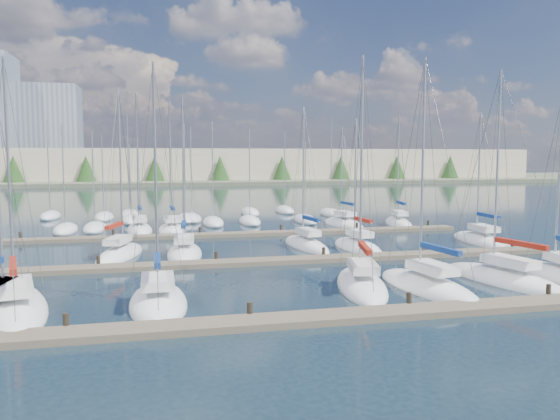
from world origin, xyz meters
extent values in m
plane|color=#1C2C38|center=(0.00, 60.00, 0.00)|extent=(400.00, 400.00, 0.00)
cube|color=#6B5E4C|center=(0.00, 2.00, 0.15)|extent=(44.00, 1.80, 0.35)
cylinder|color=#2D261C|center=(-12.00, 2.90, 0.30)|extent=(0.26, 0.26, 1.10)
cylinder|color=#2D261C|center=(-4.00, 2.90, 0.30)|extent=(0.26, 0.26, 1.10)
cylinder|color=#2D261C|center=(4.00, 2.90, 0.30)|extent=(0.26, 0.26, 1.10)
cylinder|color=#2D261C|center=(12.00, 2.90, 0.30)|extent=(0.26, 0.26, 1.10)
cube|color=#6B5E4C|center=(0.00, 16.00, 0.15)|extent=(44.00, 1.80, 0.35)
cylinder|color=#2D261C|center=(-12.00, 16.90, 0.30)|extent=(0.26, 0.26, 1.10)
cylinder|color=#2D261C|center=(-4.00, 16.90, 0.30)|extent=(0.26, 0.26, 1.10)
cylinder|color=#2D261C|center=(4.00, 16.90, 0.30)|extent=(0.26, 0.26, 1.10)
cylinder|color=#2D261C|center=(12.00, 16.90, 0.30)|extent=(0.26, 0.26, 1.10)
cylinder|color=#2D261C|center=(20.00, 16.90, 0.30)|extent=(0.26, 0.26, 1.10)
cube|color=#6B5E4C|center=(0.00, 30.00, 0.15)|extent=(44.00, 1.80, 0.35)
cylinder|color=#2D261C|center=(-20.00, 30.90, 0.30)|extent=(0.26, 0.26, 1.10)
cylinder|color=#2D261C|center=(-12.00, 30.90, 0.30)|extent=(0.26, 0.26, 1.10)
cylinder|color=#2D261C|center=(-4.00, 30.90, 0.30)|extent=(0.26, 0.26, 1.10)
cylinder|color=#2D261C|center=(4.00, 30.90, 0.30)|extent=(0.26, 0.26, 1.10)
cylinder|color=#2D261C|center=(12.00, 30.90, 0.30)|extent=(0.26, 0.26, 1.10)
cylinder|color=#2D261C|center=(20.00, 30.90, 0.30)|extent=(0.26, 0.26, 1.10)
ellipsoid|color=white|center=(-6.52, 34.28, 0.05)|extent=(2.97, 7.50, 1.60)
cube|color=silver|center=(-6.51, 33.91, 1.35)|extent=(1.58, 2.65, 0.50)
cylinder|color=#9EA0A5|center=(-6.55, 34.87, 7.15)|extent=(0.14, 0.14, 12.10)
cylinder|color=#9EA0A5|center=(-6.49, 33.32, 2.40)|extent=(0.22, 3.11, 0.10)
cube|color=navy|center=(-6.49, 33.32, 2.52)|extent=(0.41, 2.87, 0.30)
ellipsoid|color=white|center=(8.01, 20.35, 0.05)|extent=(3.03, 7.58, 1.60)
cube|color=silver|center=(8.04, 19.98, 1.35)|extent=(1.54, 2.69, 0.50)
cylinder|color=#9EA0A5|center=(7.96, 20.94, 5.90)|extent=(0.14, 0.14, 9.60)
cylinder|color=#9EA0A5|center=(8.09, 19.39, 2.40)|extent=(0.36, 3.11, 0.10)
cube|color=maroon|center=(8.09, 19.39, 2.52)|extent=(0.54, 2.88, 0.30)
ellipsoid|color=white|center=(-8.11, 6.45, 0.05)|extent=(2.93, 7.78, 1.60)
cube|color=maroon|center=(-8.11, 6.45, 0.05)|extent=(1.52, 3.74, 0.12)
cube|color=silver|center=(-8.11, 6.06, 1.35)|extent=(1.61, 2.73, 0.50)
cylinder|color=#9EA0A5|center=(-8.11, 7.07, 6.69)|extent=(0.14, 0.14, 11.19)
cylinder|color=#9EA0A5|center=(-8.11, 5.44, 2.40)|extent=(0.11, 3.27, 0.10)
cube|color=navy|center=(-8.11, 5.44, 2.52)|extent=(0.31, 3.00, 0.30)
ellipsoid|color=white|center=(12.27, 7.15, 0.05)|extent=(4.44, 9.85, 1.60)
cube|color=black|center=(12.27, 7.15, 0.05)|extent=(2.24, 4.75, 0.12)
cube|color=silver|center=(12.37, 6.69, 1.35)|extent=(2.08, 3.55, 0.50)
cylinder|color=#9EA0A5|center=(12.13, 7.90, 6.92)|extent=(0.14, 0.14, 11.64)
cylinder|color=#9EA0A5|center=(12.51, 5.94, 2.40)|extent=(0.86, 3.94, 0.10)
cube|color=maroon|center=(12.51, 5.94, 2.52)|extent=(1.00, 3.67, 0.30)
ellipsoid|color=white|center=(3.38, 7.69, 0.05)|extent=(4.59, 9.01, 1.60)
cube|color=maroon|center=(3.38, 7.69, 0.05)|extent=(2.31, 4.35, 0.12)
cube|color=silver|center=(3.28, 7.27, 1.35)|extent=(2.13, 3.28, 0.50)
cylinder|color=#9EA0A5|center=(3.54, 8.36, 7.20)|extent=(0.14, 0.14, 12.19)
cylinder|color=#9EA0A5|center=(3.13, 6.60, 2.40)|extent=(0.92, 3.55, 0.10)
cube|color=maroon|center=(3.13, 6.60, 2.52)|extent=(1.05, 3.31, 0.30)
ellipsoid|color=white|center=(12.18, 35.45, 0.05)|extent=(3.64, 8.14, 1.60)
cube|color=silver|center=(12.22, 35.06, 1.35)|extent=(1.83, 2.91, 0.50)
cylinder|color=#9EA0A5|center=(12.11, 36.08, 5.95)|extent=(0.14, 0.14, 9.69)
cylinder|color=#9EA0A5|center=(12.29, 34.44, 2.40)|extent=(0.47, 3.30, 0.10)
cube|color=navy|center=(12.29, 34.44, 2.52)|extent=(0.64, 3.06, 0.30)
ellipsoid|color=white|center=(-6.03, 20.57, 0.05)|extent=(3.25, 7.72, 1.60)
cube|color=maroon|center=(-6.03, 20.57, 0.05)|extent=(1.66, 3.72, 0.12)
cube|color=silver|center=(-6.06, 20.19, 1.35)|extent=(1.66, 2.75, 0.50)
cylinder|color=#9EA0A5|center=(-5.98, 21.17, 6.57)|extent=(0.14, 0.14, 10.94)
cylinder|color=#9EA0A5|center=(-6.11, 19.59, 2.40)|extent=(0.36, 3.16, 0.10)
cube|color=navy|center=(-6.11, 19.59, 2.52)|extent=(0.54, 2.92, 0.30)
ellipsoid|color=white|center=(18.41, 34.72, 0.05)|extent=(3.68, 8.13, 1.60)
cube|color=black|center=(18.41, 34.72, 0.05)|extent=(1.86, 3.92, 0.12)
cube|color=silver|center=(18.34, 34.34, 1.35)|extent=(1.74, 2.93, 0.50)
cylinder|color=#9EA0A5|center=(18.52, 35.34, 6.66)|extent=(0.14, 0.14, 11.12)
cylinder|color=#9EA0A5|center=(18.22, 33.72, 2.40)|extent=(0.70, 3.26, 0.10)
cube|color=navy|center=(18.22, 33.72, 2.52)|extent=(0.85, 3.03, 0.30)
ellipsoid|color=white|center=(19.89, 21.15, 0.05)|extent=(3.37, 8.95, 1.60)
cube|color=silver|center=(19.86, 20.71, 1.35)|extent=(1.72, 3.17, 0.50)
cylinder|color=#9EA0A5|center=(19.95, 21.85, 6.28)|extent=(0.14, 0.14, 10.36)
cylinder|color=#9EA0A5|center=(19.81, 20.01, 2.40)|extent=(0.38, 3.68, 0.10)
cube|color=navy|center=(19.81, 20.01, 2.52)|extent=(0.55, 3.40, 0.30)
ellipsoid|color=white|center=(16.34, 7.15, 0.05)|extent=(2.80, 7.23, 1.60)
cylinder|color=#9EA0A5|center=(16.36, 7.72, 6.25)|extent=(0.14, 0.14, 10.30)
ellipsoid|color=white|center=(4.12, 22.17, 0.05)|extent=(3.16, 8.30, 1.60)
cube|color=silver|center=(4.17, 21.77, 1.35)|extent=(1.54, 2.96, 0.50)
cylinder|color=#9EA0A5|center=(4.04, 22.81, 6.40)|extent=(0.14, 0.14, 10.60)
cylinder|color=#9EA0A5|center=(4.25, 21.12, 2.40)|extent=(0.51, 3.39, 0.10)
cube|color=navy|center=(4.25, 21.12, 2.52)|extent=(0.67, 3.14, 0.30)
ellipsoid|color=white|center=(-14.94, 6.86, 0.05)|extent=(5.12, 10.06, 1.60)
cube|color=black|center=(-14.94, 6.86, 0.05)|extent=(2.58, 4.86, 0.12)
cube|color=silver|center=(-14.83, 6.39, 1.35)|extent=(2.37, 3.66, 0.50)
cylinder|color=#9EA0A5|center=(-15.12, 7.61, 6.73)|extent=(0.14, 0.14, 11.27)
cylinder|color=#9EA0A5|center=(-14.65, 5.64, 2.40)|extent=(1.03, 3.96, 0.10)
cube|color=maroon|center=(-14.65, 5.64, 2.52)|extent=(1.15, 3.69, 0.30)
ellipsoid|color=white|center=(-9.74, 35.42, 0.05)|extent=(3.02, 8.34, 1.60)
cube|color=black|center=(-9.74, 35.42, 0.05)|extent=(1.55, 4.01, 0.12)
cube|color=silver|center=(-9.72, 35.01, 1.35)|extent=(1.55, 2.95, 0.50)
cylinder|color=#9EA0A5|center=(-9.79, 36.07, 7.54)|extent=(0.14, 0.14, 12.89)
cylinder|color=#9EA0A5|center=(-9.67, 34.35, 2.40)|extent=(0.33, 3.44, 0.10)
cube|color=navy|center=(-9.67, 34.35, 2.52)|extent=(0.51, 3.18, 0.30)
ellipsoid|color=white|center=(-10.83, 21.08, 0.05)|extent=(4.46, 8.53, 1.60)
cube|color=silver|center=(-10.94, 20.68, 1.35)|extent=(2.01, 3.11, 0.50)
cylinder|color=#9EA0A5|center=(-10.65, 21.71, 6.92)|extent=(0.14, 0.14, 11.63)
cylinder|color=#9EA0A5|center=(-11.12, 20.05, 2.40)|extent=(1.03, 3.35, 0.10)
cube|color=maroon|center=(-11.12, 20.05, 2.52)|extent=(1.15, 3.13, 0.30)
ellipsoid|color=white|center=(6.88, 6.47, 0.05)|extent=(3.85, 9.03, 1.60)
cube|color=silver|center=(6.93, 6.04, 1.35)|extent=(1.91, 3.23, 0.50)
cylinder|color=#9EA0A5|center=(6.79, 7.17, 7.10)|extent=(0.14, 0.14, 12.00)
cylinder|color=#9EA0A5|center=(7.02, 5.34, 2.40)|extent=(0.54, 3.66, 0.10)
cube|color=navy|center=(7.02, 5.34, 2.52)|extent=(0.71, 3.40, 0.30)
cylinder|color=#9EA0A5|center=(-20.75, 49.89, 6.50)|extent=(0.12, 0.12, 11.20)
ellipsoid|color=white|center=(-20.75, 49.89, 0.25)|extent=(2.20, 6.40, 1.40)
cylinder|color=#9EA0A5|center=(-3.94, 43.45, 5.97)|extent=(0.12, 0.12, 10.14)
ellipsoid|color=white|center=(-3.94, 43.45, 0.25)|extent=(2.20, 6.40, 1.40)
cylinder|color=#9EA0A5|center=(-4.68, 43.24, 6.14)|extent=(0.12, 0.12, 10.49)
ellipsoid|color=white|center=(-4.68, 43.24, 0.25)|extent=(2.20, 6.40, 1.40)
cylinder|color=#9EA0A5|center=(9.07, 50.53, 5.93)|extent=(0.12, 0.12, 10.06)
ellipsoid|color=white|center=(9.07, 50.53, 0.25)|extent=(2.20, 6.40, 1.40)
cylinder|color=#9EA0A5|center=(-14.23, 47.33, 5.60)|extent=(0.12, 0.12, 9.39)
ellipsoid|color=white|center=(-14.23, 47.33, 0.25)|extent=(2.20, 6.40, 1.40)
cylinder|color=#9EA0A5|center=(-16.97, 36.19, 5.83)|extent=(0.12, 0.12, 9.85)
ellipsoid|color=white|center=(-16.97, 36.19, 0.25)|extent=(2.20, 6.40, 1.40)
cylinder|color=#9EA0A5|center=(-14.23, 36.83, 5.55)|extent=(0.12, 0.12, 9.30)
ellipsoid|color=white|center=(-14.23, 36.83, 0.25)|extent=(2.20, 6.40, 1.40)
cylinder|color=#9EA0A5|center=(13.97, 45.41, 6.74)|extent=(0.12, 0.12, 11.68)
ellipsoid|color=white|center=(13.97, 45.41, 0.25)|extent=(2.20, 6.40, 1.40)
cylinder|color=#9EA0A5|center=(2.31, 39.32, 5.78)|extent=(0.12, 0.12, 9.76)
ellipsoid|color=white|center=(2.31, 39.32, 0.25)|extent=(2.20, 6.40, 1.40)
cylinder|color=#9EA0A5|center=(-11.34, 49.91, 6.87)|extent=(0.12, 0.12, 11.95)
ellipsoid|color=white|center=(-11.34, 49.91, 0.25)|extent=(2.20, 6.40, 1.40)
cylinder|color=#9EA0A5|center=(8.76, 39.06, 5.13)|extent=(0.12, 0.12, 8.46)
ellipsoid|color=white|center=(8.76, 39.06, 0.25)|extent=(2.20, 6.40, 1.40)
cylinder|color=#9EA0A5|center=(-10.91, 43.47, 4.96)|extent=(0.12, 0.12, 8.12)
ellipsoid|color=white|center=(-10.91, 43.47, 0.25)|extent=(2.20, 6.40, 1.40)
cylinder|color=#9EA0A5|center=(4.00, 49.08, 5.90)|extent=(0.12, 0.12, 10.00)
ellipsoid|color=white|center=(4.00, 49.08, 0.25)|extent=(2.20, 6.40, 1.40)
cylinder|color=#9EA0A5|center=(-1.89, 38.97, 6.17)|extent=(0.12, 0.12, 10.54)
ellipsoid|color=white|center=(-1.89, 38.97, 0.25)|extent=(2.20, 6.40, 1.40)
cube|color=#666B51|center=(0.00, 150.00, 0.50)|extent=(400.00, 60.00, 1.00)
cube|color=beige|center=(10.00, 140.00, 5.00)|extent=(200.00, 12.00, 10.00)
cube|color=slate|center=(-40.00, 165.00, 15.00)|extent=(18.00, 15.00, 30.00)
cone|color=#284C1E|center=(-44.00, 133.00, 4.00)|extent=(6.00, 6.00, 8.00)
cone|color=#284C1E|center=(-26.00, 133.00, 4.00)|extent=(6.00, 6.00, 8.00)
cone|color=#284C1E|center=(-8.00, 133.00, 4.00)|extent=(6.00, 6.00, 8.00)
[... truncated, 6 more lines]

